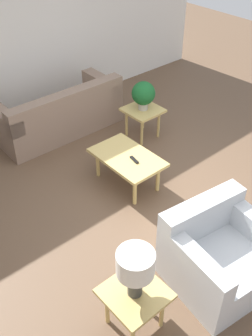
# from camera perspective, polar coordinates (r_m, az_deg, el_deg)

# --- Properties ---
(ground_plane) EXTENTS (14.00, 14.00, 0.00)m
(ground_plane) POSITION_cam_1_polar(r_m,az_deg,el_deg) (4.93, 5.14, -5.13)
(ground_plane) COLOR brown
(wall_right) EXTENTS (0.12, 7.20, 2.70)m
(wall_right) POSITION_cam_1_polar(r_m,az_deg,el_deg) (6.44, -14.77, 18.53)
(wall_right) COLOR white
(wall_right) RESTS_ON ground_plane
(sofa) EXTENTS (0.84, 1.93, 0.77)m
(sofa) POSITION_cam_1_polar(r_m,az_deg,el_deg) (6.18, -9.59, 7.65)
(sofa) COLOR gray
(sofa) RESTS_ON ground_plane
(armchair) EXTENTS (1.01, 1.06, 0.80)m
(armchair) POSITION_cam_1_polar(r_m,az_deg,el_deg) (4.04, 13.28, -12.20)
(armchair) COLOR silver
(armchair) RESTS_ON ground_plane
(coffee_table) EXTENTS (0.94, 0.59, 0.43)m
(coffee_table) POSITION_cam_1_polar(r_m,az_deg,el_deg) (4.99, 0.17, 1.25)
(coffee_table) COLOR tan
(coffee_table) RESTS_ON ground_plane
(side_table_plant) EXTENTS (0.51, 0.51, 0.47)m
(side_table_plant) POSITION_cam_1_polar(r_m,az_deg,el_deg) (5.93, 2.46, 7.94)
(side_table_plant) COLOR tan
(side_table_plant) RESTS_ON ground_plane
(side_table_lamp) EXTENTS (0.51, 0.51, 0.47)m
(side_table_lamp) POSITION_cam_1_polar(r_m,az_deg,el_deg) (3.55, 1.27, -18.26)
(side_table_lamp) COLOR tan
(side_table_lamp) RESTS_ON ground_plane
(potted_plant) EXTENTS (0.35, 0.35, 0.43)m
(potted_plant) POSITION_cam_1_polar(r_m,az_deg,el_deg) (5.78, 2.54, 10.69)
(potted_plant) COLOR #B2ADA3
(potted_plant) RESTS_ON side_table_plant
(table_lamp) EXTENTS (0.32, 0.32, 0.49)m
(table_lamp) POSITION_cam_1_polar(r_m,az_deg,el_deg) (3.22, 1.37, -14.16)
(table_lamp) COLOR #333333
(table_lamp) RESTS_ON side_table_lamp
(remote_control) EXTENTS (0.16, 0.07, 0.02)m
(remote_control) POSITION_cam_1_polar(r_m,az_deg,el_deg) (4.88, 1.20, 1.20)
(remote_control) COLOR black
(remote_control) RESTS_ON coffee_table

